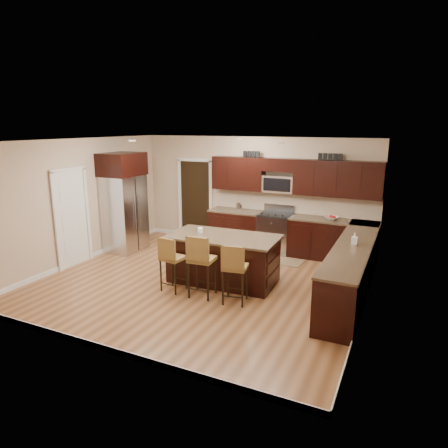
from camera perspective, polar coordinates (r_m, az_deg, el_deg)
The scene contains 23 objects.
floor at distance 7.89m, azimuth -3.17°, elevation -8.21°, with size 6.00×6.00×0.00m, color #96623B.
ceiling at distance 7.31m, azimuth -3.47°, elevation 11.79°, with size 6.00×6.00×0.00m, color silver.
wall_back at distance 9.94m, azimuth 4.28°, elevation 4.54°, with size 6.00×6.00×0.00m, color #C5AC8E.
wall_left at distance 9.27m, azimuth -19.87°, elevation 3.05°, with size 5.50×5.50×0.00m, color #C5AC8E.
wall_right at distance 6.63m, azimuth 20.13°, elevation -1.10°, with size 5.50×5.50×0.00m, color #C5AC8E.
base_cabinets at distance 8.40m, azimuth 13.13°, elevation -3.81°, with size 4.02×3.96×0.92m.
upper_cabinets at distance 9.39m, azimuth 9.96°, elevation 6.84°, with size 4.00×0.33×0.80m.
range at distance 9.63m, azimuth 7.33°, elevation -1.20°, with size 0.76×0.64×1.11m.
microwave at distance 9.54m, azimuth 7.83°, elevation 5.69°, with size 0.76×0.31×0.40m, color silver.
doorway at distance 10.67m, azimuth -4.09°, elevation 3.46°, with size 0.85×0.03×2.06m, color black.
pantry_door at distance 9.12m, azimuth -20.93°, elevation 0.66°, with size 0.03×0.80×2.04m, color white.
letter_decor at distance 9.39m, azimuth 9.23°, elevation 9.66°, with size 2.20×0.03×0.15m, color black, non-canonical shape.
island at distance 7.76m, azimuth -0.08°, elevation -5.18°, with size 2.14×1.18×0.92m.
stool_left at distance 7.29m, azimuth -7.58°, elevation -4.80°, with size 0.43×0.43×1.03m.
stool_mid at distance 6.97m, azimuth -3.37°, elevation -5.03°, with size 0.46×0.46×1.14m.
stool_right at distance 6.72m, azimuth 1.48°, elevation -6.19°, with size 0.46×0.46×1.06m.
refrigerator at distance 9.77m, azimuth -14.10°, elevation 3.13°, with size 0.79×0.97×2.35m.
floor_mat at distance 9.08m, azimuth 8.63°, elevation -5.27°, with size 0.81×0.54×0.01m, color brown.
fruit_bowl at distance 9.21m, azimuth 15.12°, elevation 0.84°, with size 0.30×0.30×0.07m, color silver.
soap_bottle at distance 7.40m, azimuth 18.13°, elevation -2.02°, with size 0.10×0.10×0.21m, color #B2B2B2.
canister_tall at distance 9.83m, azimuth 2.08°, elevation 2.49°, with size 0.12×0.12×0.19m, color silver.
canister_short at distance 9.82m, azimuth 2.29°, elevation 2.36°, with size 0.11×0.11×0.16m, color silver.
island_jar at distance 7.81m, azimuth -3.40°, elevation -0.92°, with size 0.10×0.10×0.10m, color white.
Camera 1 is at (3.50, -6.41, 2.98)m, focal length 32.00 mm.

